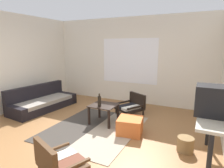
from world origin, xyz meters
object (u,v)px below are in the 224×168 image
Objects in this scene: armchair_by_window at (132,105)px; console_shelf at (211,120)px; ottoman_orange at (130,126)px; crt_television at (213,101)px; coffee_table at (104,108)px; armchair_striped_foreground at (57,161)px; clay_vase at (212,99)px; wicker_basket at (185,144)px; glass_bottle at (99,101)px; couch at (42,102)px.

armchair_by_window is 0.57× the size of console_shelf.
crt_television reaches higher than ottoman_orange.
armchair_striped_foreground is (0.33, -1.97, -0.12)m from coffee_table.
clay_vase reaches higher than console_shelf.
coffee_table is at bearing 165.83° from wicker_basket.
console_shelf is at bearing 88.19° from crt_television.
crt_television is at bearing -42.95° from armchair_by_window.
armchair_striped_foreground is 2.77× the size of wicker_basket.
glass_bottle is at bearing 165.64° from console_shelf.
clay_vase is (0.00, 0.39, 0.22)m from console_shelf.
clay_vase is 0.90m from wicker_basket.
console_shelf reaches higher than coffee_table.
couch is 4.52m from crt_television.
glass_bottle reaches higher than armchair_striped_foreground.
crt_television reaches higher than couch.
crt_television is (4.34, -0.97, 0.85)m from couch.
coffee_table is at bearing 171.57° from clay_vase.
armchair_striped_foreground is (-0.06, -2.85, -0.00)m from armchair_by_window.
wicker_basket is at bearing -42.23° from armchair_by_window.
wicker_basket is (1.87, -0.47, -0.24)m from coffee_table.
armchair_striped_foreground is at bearing -91.11° from armchair_by_window.
couch is 2.55× the size of armchair_striped_foreground.
ottoman_orange is (0.37, -1.12, -0.08)m from armchair_by_window.
coffee_table is 0.26m from glass_bottle.
armchair_by_window is at bearing 16.19° from couch.
coffee_table is at bearing 77.55° from glass_bottle.
crt_television is (1.45, -0.58, 0.89)m from ottoman_orange.
armchair_by_window is at bearing 137.77° from wicker_basket.
glass_bottle reaches higher than armchair_by_window.
glass_bottle is (-0.79, 0.10, 0.41)m from ottoman_orange.
ottoman_orange is (0.76, -0.24, -0.20)m from coffee_table.
clay_vase is at bearing -33.44° from armchair_by_window.
clay_vase is 0.99× the size of wicker_basket.
armchair_striped_foreground is 0.55× the size of console_shelf.
crt_television is at bearing 31.42° from armchair_striped_foreground.
coffee_table is 0.97m from armchair_by_window.
glass_bottle reaches higher than ottoman_orange.
clay_vase is (4.34, -0.48, 0.74)m from couch.
couch reaches higher than coffee_table.
wicker_basket is (1.91, -0.33, -0.45)m from glass_bottle.
armchair_by_window is 2.88× the size of wicker_basket.
wicker_basket is (4.00, -0.62, -0.08)m from couch.
ottoman_orange is at bearing -7.75° from couch.
coffee_table reaches higher than ottoman_orange.
crt_television is 2.39m from glass_bottle.
console_shelf is (1.83, -1.60, 0.49)m from armchair_by_window.
console_shelf reaches higher than glass_bottle.
clay_vase is (1.46, -0.09, 0.78)m from ottoman_orange.
clay_vase reaches higher than armchair_by_window.
console_shelf is at bearing -18.23° from ottoman_orange.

